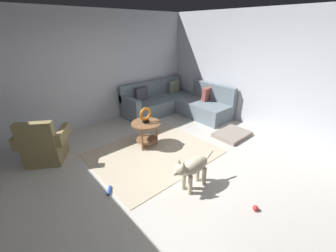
# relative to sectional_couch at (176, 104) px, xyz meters

# --- Properties ---
(ground_plane) EXTENTS (6.00, 6.00, 0.10)m
(ground_plane) POSITION_rel_sectional_couch_xyz_m (-1.99, -2.01, -0.34)
(ground_plane) COLOR beige
(wall_back) EXTENTS (6.00, 0.12, 2.70)m
(wall_back) POSITION_rel_sectional_couch_xyz_m (-1.99, 0.93, 1.06)
(wall_back) COLOR silver
(wall_back) RESTS_ON ground_plane
(wall_right) EXTENTS (0.12, 6.00, 2.70)m
(wall_right) POSITION_rel_sectional_couch_xyz_m (0.95, -2.01, 1.06)
(wall_right) COLOR silver
(wall_right) RESTS_ON ground_plane
(area_rug) EXTENTS (2.30, 1.90, 0.01)m
(area_rug) POSITION_rel_sectional_couch_xyz_m (-1.84, -1.31, -0.29)
(area_rug) COLOR #BCAD93
(area_rug) RESTS_ON ground_plane
(sectional_couch) EXTENTS (2.20, 2.25, 0.88)m
(sectional_couch) POSITION_rel_sectional_couch_xyz_m (0.00, 0.00, 0.00)
(sectional_couch) COLOR slate
(sectional_couch) RESTS_ON ground_plane
(armchair) EXTENTS (1.00, 0.93, 0.88)m
(armchair) POSITION_rel_sectional_couch_xyz_m (-3.50, -0.19, 0.03)
(armchair) COLOR olive
(armchair) RESTS_ON ground_plane
(side_table) EXTENTS (0.60, 0.60, 0.54)m
(side_table) POSITION_rel_sectional_couch_xyz_m (-1.76, -0.98, 0.12)
(side_table) COLOR brown
(side_table) RESTS_ON ground_plane
(torus_sculpture) EXTENTS (0.28, 0.08, 0.33)m
(torus_sculpture) POSITION_rel_sectional_couch_xyz_m (-1.76, -0.98, 0.42)
(torus_sculpture) COLOR black
(torus_sculpture) RESTS_ON side_table
(dog_bed_mat) EXTENTS (0.80, 0.60, 0.09)m
(dog_bed_mat) POSITION_rel_sectional_couch_xyz_m (-0.01, -1.93, -0.25)
(dog_bed_mat) COLOR gray
(dog_bed_mat) RESTS_ON ground_plane
(dog) EXTENTS (0.85, 0.23, 0.63)m
(dog) POSITION_rel_sectional_couch_xyz_m (-2.01, -2.51, 0.09)
(dog) COLOR beige
(dog) RESTS_ON ground_plane
(dog_toy_ball) EXTENTS (0.08, 0.08, 0.08)m
(dog_toy_ball) POSITION_rel_sectional_couch_xyz_m (-1.69, -3.40, -0.25)
(dog_toy_ball) COLOR red
(dog_toy_ball) RESTS_ON ground_plane
(dog_toy_rope) EXTENTS (0.15, 0.17, 0.05)m
(dog_toy_rope) POSITION_rel_sectional_couch_xyz_m (-3.03, -1.73, -0.27)
(dog_toy_rope) COLOR blue
(dog_toy_rope) RESTS_ON ground_plane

